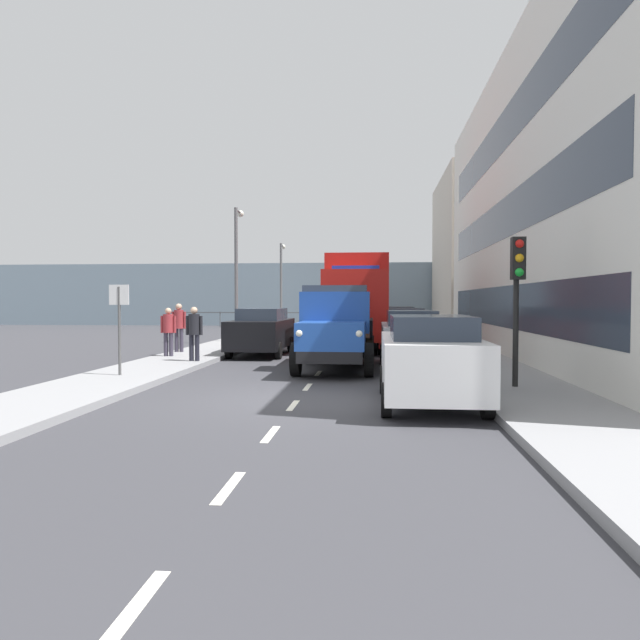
{
  "coord_description": "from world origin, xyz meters",
  "views": [
    {
      "loc": [
        -1.55,
        11.68,
        2.0
      ],
      "look_at": [
        0.37,
        -8.65,
        1.33
      ],
      "focal_mm": 32.81,
      "sensor_mm": 36.0,
      "label": 1
    }
  ],
  "objects_px": {
    "truck_vintage_blue": "(336,330)",
    "pedestrian_couple_a": "(168,328)",
    "car_black_oppositeside_0": "(262,331)",
    "lorry_cargo_red": "(358,299)",
    "car_maroon_kerbside_3": "(397,324)",
    "pedestrian_near_railing": "(179,323)",
    "car_white_kerbside_near": "(430,358)",
    "car_red_kerbside_2": "(402,329)",
    "lamp_post_promenade": "(237,261)",
    "traffic_light_near": "(517,279)",
    "car_silver_kerbside_1": "(411,338)",
    "street_sign": "(119,314)",
    "pedestrian_couple_b": "(194,329)",
    "lamp_post_far": "(282,277)"
  },
  "relations": [
    {
      "from": "car_silver_kerbside_1",
      "to": "traffic_light_near",
      "type": "xyz_separation_m",
      "value": [
        -1.97,
        4.55,
        1.58
      ]
    },
    {
      "from": "car_white_kerbside_near",
      "to": "pedestrian_couple_a",
      "type": "bearing_deg",
      "value": -43.91
    },
    {
      "from": "car_red_kerbside_2",
      "to": "pedestrian_near_railing",
      "type": "relative_size",
      "value": 2.34
    },
    {
      "from": "pedestrian_near_railing",
      "to": "car_red_kerbside_2",
      "type": "bearing_deg",
      "value": -165.37
    },
    {
      "from": "lamp_post_promenade",
      "to": "lamp_post_far",
      "type": "xyz_separation_m",
      "value": [
        -0.08,
        -12.37,
        -0.22
      ]
    },
    {
      "from": "lorry_cargo_red",
      "to": "traffic_light_near",
      "type": "xyz_separation_m",
      "value": [
        -3.74,
        11.75,
        0.4
      ]
    },
    {
      "from": "lorry_cargo_red",
      "to": "street_sign",
      "type": "bearing_deg",
      "value": 62.02
    },
    {
      "from": "car_black_oppositeside_0",
      "to": "lorry_cargo_red",
      "type": "bearing_deg",
      "value": -135.29
    },
    {
      "from": "car_black_oppositeside_0",
      "to": "traffic_light_near",
      "type": "bearing_deg",
      "value": 130.67
    },
    {
      "from": "pedestrian_couple_b",
      "to": "pedestrian_near_railing",
      "type": "relative_size",
      "value": 0.95
    },
    {
      "from": "car_black_oppositeside_0",
      "to": "pedestrian_couple_a",
      "type": "height_order",
      "value": "pedestrian_couple_a"
    },
    {
      "from": "pedestrian_couple_a",
      "to": "pedestrian_near_railing",
      "type": "height_order",
      "value": "pedestrian_near_railing"
    },
    {
      "from": "truck_vintage_blue",
      "to": "street_sign",
      "type": "height_order",
      "value": "truck_vintage_blue"
    },
    {
      "from": "car_black_oppositeside_0",
      "to": "street_sign",
      "type": "distance_m",
      "value": 7.54
    },
    {
      "from": "car_black_oppositeside_0",
      "to": "pedestrian_couple_a",
      "type": "distance_m",
      "value": 3.52
    },
    {
      "from": "truck_vintage_blue",
      "to": "car_maroon_kerbside_3",
      "type": "relative_size",
      "value": 1.43
    },
    {
      "from": "car_black_oppositeside_0",
      "to": "pedestrian_near_railing",
      "type": "xyz_separation_m",
      "value": [
        2.92,
        0.61,
        0.28
      ]
    },
    {
      "from": "pedestrian_couple_b",
      "to": "pedestrian_couple_a",
      "type": "distance_m",
      "value": 1.98
    },
    {
      "from": "car_maroon_kerbside_3",
      "to": "pedestrian_couple_a",
      "type": "xyz_separation_m",
      "value": [
        7.93,
        9.33,
        0.2
      ]
    },
    {
      "from": "traffic_light_near",
      "to": "car_maroon_kerbside_3",
      "type": "bearing_deg",
      "value": -82.72
    },
    {
      "from": "truck_vintage_blue",
      "to": "pedestrian_couple_a",
      "type": "xyz_separation_m",
      "value": [
        5.76,
        -2.32,
        -0.08
      ]
    },
    {
      "from": "car_maroon_kerbside_3",
      "to": "pedestrian_couple_a",
      "type": "relative_size",
      "value": 2.45
    },
    {
      "from": "lorry_cargo_red",
      "to": "car_silver_kerbside_1",
      "type": "bearing_deg",
      "value": 103.79
    },
    {
      "from": "truck_vintage_blue",
      "to": "car_white_kerbside_near",
      "type": "distance_m",
      "value": 5.74
    },
    {
      "from": "car_white_kerbside_near",
      "to": "pedestrian_near_railing",
      "type": "height_order",
      "value": "pedestrian_near_railing"
    },
    {
      "from": "car_red_kerbside_2",
      "to": "lorry_cargo_red",
      "type": "bearing_deg",
      "value": -46.95
    },
    {
      "from": "pedestrian_couple_a",
      "to": "car_silver_kerbside_1",
      "type": "bearing_deg",
      "value": 168.77
    },
    {
      "from": "lorry_cargo_red",
      "to": "pedestrian_couple_a",
      "type": "xyz_separation_m",
      "value": [
        6.16,
        5.62,
        -0.98
      ]
    },
    {
      "from": "lorry_cargo_red",
      "to": "car_white_kerbside_near",
      "type": "bearing_deg",
      "value": 97.59
    },
    {
      "from": "truck_vintage_blue",
      "to": "car_black_oppositeside_0",
      "type": "bearing_deg",
      "value": -56.3
    },
    {
      "from": "car_maroon_kerbside_3",
      "to": "car_red_kerbside_2",
      "type": "bearing_deg",
      "value": 90.0
    },
    {
      "from": "car_silver_kerbside_1",
      "to": "pedestrian_near_railing",
      "type": "distance_m",
      "value": 8.73
    },
    {
      "from": "car_red_kerbside_2",
      "to": "traffic_light_near",
      "type": "bearing_deg",
      "value": 101.33
    },
    {
      "from": "car_red_kerbside_2",
      "to": "street_sign",
      "type": "distance_m",
      "value": 11.42
    },
    {
      "from": "car_maroon_kerbside_3",
      "to": "pedestrian_couple_a",
      "type": "bearing_deg",
      "value": 49.65
    },
    {
      "from": "car_maroon_kerbside_3",
      "to": "lamp_post_promenade",
      "type": "bearing_deg",
      "value": 13.01
    },
    {
      "from": "car_red_kerbside_2",
      "to": "car_black_oppositeside_0",
      "type": "bearing_deg",
      "value": 16.17
    },
    {
      "from": "car_black_oppositeside_0",
      "to": "pedestrian_near_railing",
      "type": "relative_size",
      "value": 2.6
    },
    {
      "from": "car_silver_kerbside_1",
      "to": "pedestrian_couple_a",
      "type": "height_order",
      "value": "pedestrian_couple_a"
    },
    {
      "from": "pedestrian_couple_a",
      "to": "truck_vintage_blue",
      "type": "bearing_deg",
      "value": 158.04
    },
    {
      "from": "pedestrian_couple_a",
      "to": "lorry_cargo_red",
      "type": "bearing_deg",
      "value": -137.61
    },
    {
      "from": "car_white_kerbside_near",
      "to": "car_maroon_kerbside_3",
      "type": "relative_size",
      "value": 1.06
    },
    {
      "from": "lamp_post_promenade",
      "to": "lorry_cargo_red",
      "type": "bearing_deg",
      "value": 160.5
    },
    {
      "from": "car_silver_kerbside_1",
      "to": "car_red_kerbside_2",
      "type": "xyz_separation_m",
      "value": [
        -0.0,
        -5.31,
        0.0
      ]
    },
    {
      "from": "car_black_oppositeside_0",
      "to": "pedestrian_couple_a",
      "type": "bearing_deg",
      "value": 39.19
    },
    {
      "from": "truck_vintage_blue",
      "to": "lamp_post_promenade",
      "type": "distance_m",
      "value": 11.54
    },
    {
      "from": "car_red_kerbside_2",
      "to": "pedestrian_near_railing",
      "type": "height_order",
      "value": "pedestrian_near_railing"
    },
    {
      "from": "lorry_cargo_red",
      "to": "car_maroon_kerbside_3",
      "type": "distance_m",
      "value": 4.27
    },
    {
      "from": "lorry_cargo_red",
      "to": "car_black_oppositeside_0",
      "type": "bearing_deg",
      "value": 44.71
    },
    {
      "from": "pedestrian_near_railing",
      "to": "traffic_light_near",
      "type": "xyz_separation_m",
      "value": [
        -10.09,
        7.74,
        1.29
      ]
    }
  ]
}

